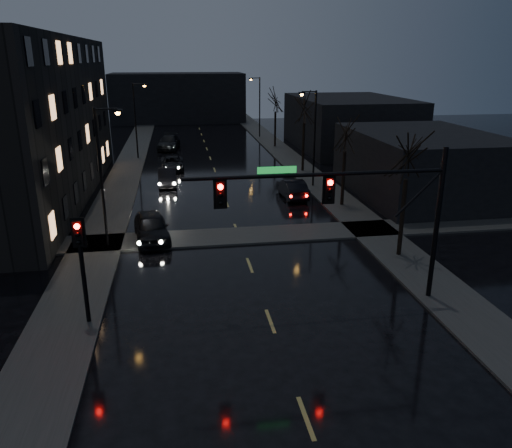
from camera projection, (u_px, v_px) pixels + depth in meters
name	position (u px, v px, depth m)	size (l,w,h in m)	color
sidewalk_left	(123.00, 179.00, 44.97)	(3.00, 140.00, 0.12)	#2D2D2B
sidewalk_right	(306.00, 173.00, 47.49)	(3.00, 140.00, 0.12)	#2D2D2B
sidewalk_cross	(239.00, 236.00, 30.78)	(40.00, 3.00, 0.12)	#2D2D2B
apartment_block	(0.00, 121.00, 37.22)	(12.00, 30.00, 12.00)	black
commercial_right_near	(422.00, 164.00, 39.32)	(10.00, 14.00, 5.00)	black
commercial_right_far	(349.00, 123.00, 59.98)	(12.00, 18.00, 6.00)	black
far_block	(178.00, 98.00, 84.80)	(22.00, 10.00, 8.00)	black
signal_mast	(357.00, 200.00, 20.92)	(11.11, 0.41, 7.00)	black
signal_pole_left	(81.00, 257.00, 19.83)	(0.35, 0.41, 4.53)	black
tree_near	(409.00, 145.00, 25.85)	(3.52, 3.52, 8.08)	black
tree_mid_a	(346.00, 127.00, 35.34)	(3.30, 3.30, 7.58)	black
tree_mid_b	(305.00, 102.00, 46.33)	(3.74, 3.74, 8.59)	black
tree_far	(276.00, 97.00, 59.61)	(3.43, 3.43, 7.88)	black
streetlight_l_near	(104.00, 166.00, 27.69)	(1.53, 0.28, 8.00)	black
streetlight_l_far	(137.00, 114.00, 52.97)	(1.53, 0.28, 8.00)	black
streetlight_r_mid	(312.00, 131.00, 41.17)	(1.53, 0.28, 8.00)	black
streetlight_r_far	(258.00, 102.00, 67.39)	(1.53, 0.28, 8.00)	black
oncoming_car_a	(151.00, 227.00, 30.01)	(1.95, 4.84, 1.65)	black
oncoming_car_b	(167.00, 177.00, 43.00)	(1.52, 4.36, 1.44)	black
oncoming_car_c	(172.00, 163.00, 48.91)	(2.16, 4.68, 1.30)	black
oncoming_car_d	(169.00, 142.00, 59.86)	(2.29, 5.63, 1.63)	black
lead_car	(292.00, 188.00, 39.20)	(1.57, 4.51, 1.49)	black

